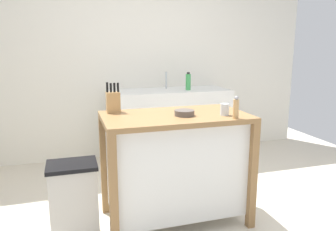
# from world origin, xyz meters

# --- Properties ---
(ground_plane) EXTENTS (5.91, 5.91, 0.00)m
(ground_plane) POSITION_xyz_m (0.00, 0.00, 0.00)
(ground_plane) COLOR beige
(ground_plane) RESTS_ON ground
(wall_back) EXTENTS (4.91, 0.10, 2.60)m
(wall_back) POSITION_xyz_m (0.00, 2.03, 1.30)
(wall_back) COLOR silver
(wall_back) RESTS_ON ground
(kitchen_island) EXTENTS (1.17, 0.66, 0.93)m
(kitchen_island) POSITION_xyz_m (-0.04, 0.15, 0.52)
(kitchen_island) COLOR olive
(kitchen_island) RESTS_ON ground
(knife_block) EXTENTS (0.11, 0.09, 0.25)m
(knife_block) POSITION_xyz_m (-0.51, 0.39, 1.02)
(knife_block) COLOR tan
(knife_block) RESTS_ON kitchen_island
(bowl_ceramic_wide) EXTENTS (0.16, 0.16, 0.04)m
(bowl_ceramic_wide) POSITION_xyz_m (0.01, 0.09, 0.95)
(bowl_ceramic_wide) COLOR #564C47
(bowl_ceramic_wide) RESTS_ON kitchen_island
(drinking_cup) EXTENTS (0.07, 0.07, 0.09)m
(drinking_cup) POSITION_xyz_m (0.33, 0.01, 0.97)
(drinking_cup) COLOR silver
(drinking_cup) RESTS_ON kitchen_island
(pepper_grinder) EXTENTS (0.04, 0.04, 0.17)m
(pepper_grinder) POSITION_xyz_m (0.35, -0.12, 1.01)
(pepper_grinder) COLOR tan
(pepper_grinder) RESTS_ON kitchen_island
(trash_bin) EXTENTS (0.36, 0.28, 0.63)m
(trash_bin) POSITION_xyz_m (-0.87, 0.06, 0.32)
(trash_bin) COLOR #B7B2A8
(trash_bin) RESTS_ON ground
(sink_counter) EXTENTS (1.53, 0.60, 0.91)m
(sink_counter) POSITION_xyz_m (0.38, 1.68, 0.46)
(sink_counter) COLOR silver
(sink_counter) RESTS_ON ground
(sink_faucet) EXTENTS (0.02, 0.02, 0.22)m
(sink_faucet) POSITION_xyz_m (0.38, 1.82, 1.02)
(sink_faucet) COLOR #B7BCC1
(sink_faucet) RESTS_ON sink_counter
(bottle_spray_cleaner) EXTENTS (0.06, 0.06, 0.23)m
(bottle_spray_cleaner) POSITION_xyz_m (0.61, 1.60, 1.02)
(bottle_spray_cleaner) COLOR green
(bottle_spray_cleaner) RESTS_ON sink_counter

